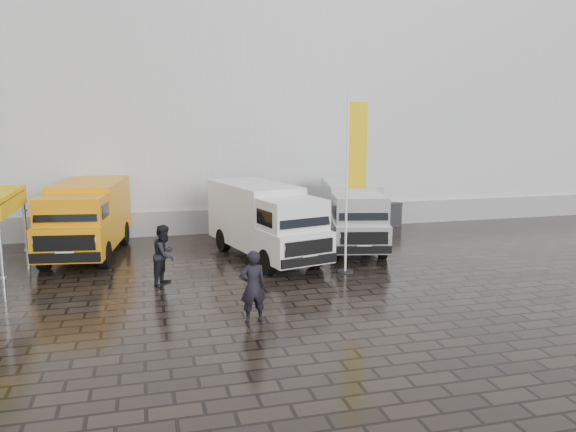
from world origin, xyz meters
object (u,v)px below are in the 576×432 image
flagpole (353,174)px  person_tent (165,255)px  wheelie_bin (393,214)px  van_yellow (86,220)px  person_front (253,287)px  van_white (265,223)px  van_silver (352,216)px

flagpole → person_tent: (-5.67, 0.12, -2.20)m
wheelie_bin → van_yellow: bearing=-172.0°
person_front → van_white: bearing=-110.6°
van_white → person_tent: size_ratio=3.31×
flagpole → person_front: (-3.80, -3.55, -2.20)m
van_silver → person_front: size_ratio=3.15×
flagpole → person_tent: bearing=178.8°
van_white → van_yellow: bearing=148.1°
van_yellow → wheelie_bin: van_yellow is taller
person_tent → person_front: bearing=-124.5°
wheelie_bin → person_tent: person_tent is taller
van_yellow → person_front: size_ratio=3.16×
van_yellow → person_tent: van_yellow is taller
van_yellow → person_front: (4.33, -7.76, -0.40)m
van_silver → flagpole: (-1.25, -3.18, 1.89)m
van_yellow → van_white: (5.91, -1.90, -0.02)m
person_front → person_tent: bearing=-68.5°
van_silver → flagpole: flagpole is taller
flagpole → wheelie_bin: flagpole is taller
van_white → person_front: van_white is taller
van_white → van_silver: (3.47, 0.87, -0.07)m
van_white → van_silver: 3.58m
van_white → person_tent: 4.11m
person_front → person_tent: 4.12m
van_yellow → van_silver: bearing=2.0°
flagpole → person_front: bearing=-137.0°
van_silver → flagpole: 3.91m
van_silver → flagpole: size_ratio=1.00×
flagpole → van_silver: bearing=68.5°
van_yellow → wheelie_bin: (12.64, 2.41, -0.74)m
van_yellow → person_front: 8.90m
van_silver → person_front: (-5.06, -6.73, -0.32)m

